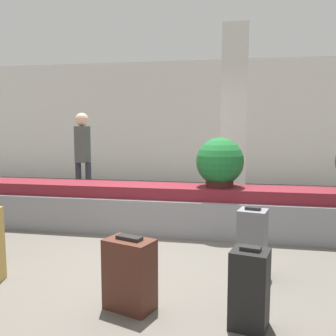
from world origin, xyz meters
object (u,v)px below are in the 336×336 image
at_px(suitcase_3, 130,274).
at_px(traveler_0, 83,150).
at_px(suitcase_0, 249,289).
at_px(pillar, 234,121).
at_px(potted_plant_1, 220,163).
at_px(suitcase_1, 252,243).

xyz_separation_m(suitcase_3, traveler_0, (-1.99, 3.67, 0.76)).
bearing_deg(traveler_0, suitcase_0, -139.99).
bearing_deg(pillar, potted_plant_1, -97.13).
distance_m(pillar, potted_plant_1, 1.47).
bearing_deg(suitcase_1, traveler_0, 150.01).
bearing_deg(suitcase_0, pillar, 106.04).
distance_m(suitcase_0, traveler_0, 4.87).
distance_m(suitcase_3, traveler_0, 4.24).
xyz_separation_m(pillar, traveler_0, (-2.77, -0.01, -0.54)).
bearing_deg(suitcase_1, pillar, 107.77).
distance_m(potted_plant_1, traveler_0, 2.93).
height_order(suitcase_0, suitcase_3, suitcase_0).
height_order(potted_plant_1, traveler_0, traveler_0).
distance_m(pillar, suitcase_3, 3.98).
relative_size(suitcase_0, traveler_0, 0.36).
xyz_separation_m(potted_plant_1, traveler_0, (-2.61, 1.33, 0.05)).
relative_size(pillar, suitcase_3, 5.10).
height_order(suitcase_3, traveler_0, traveler_0).
relative_size(suitcase_1, suitcase_3, 1.15).
height_order(suitcase_0, potted_plant_1, potted_plant_1).
relative_size(pillar, traveler_0, 1.82).
xyz_separation_m(pillar, potted_plant_1, (-0.17, -1.33, -0.59)).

